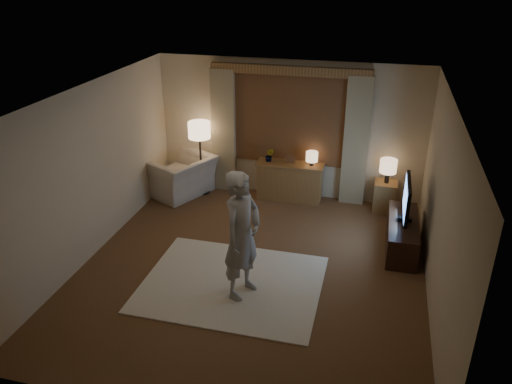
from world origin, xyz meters
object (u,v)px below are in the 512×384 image
(person, at_px, (242,235))
(armchair, at_px, (181,176))
(sideboard, at_px, (290,182))
(side_table, at_px, (385,197))
(tv_stand, at_px, (402,235))

(person, bearing_deg, armchair, 56.01)
(sideboard, bearing_deg, side_table, -1.62)
(armchair, height_order, tv_stand, armchair)
(person, bearing_deg, tv_stand, -30.33)
(armchair, relative_size, person, 0.65)
(sideboard, relative_size, side_table, 2.14)
(tv_stand, bearing_deg, side_table, 102.82)
(sideboard, height_order, armchair, armchair)
(tv_stand, bearing_deg, armchair, 165.81)
(armchair, xyz_separation_m, tv_stand, (4.16, -1.05, -0.13))
(sideboard, distance_m, side_table, 1.77)
(sideboard, height_order, side_table, sideboard)
(sideboard, distance_m, armchair, 2.12)
(armchair, xyz_separation_m, side_table, (3.87, 0.24, -0.10))
(armchair, bearing_deg, tv_stand, 101.29)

